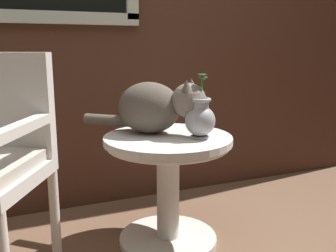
# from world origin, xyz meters

# --- Properties ---
(wicker_side_table) EXTENTS (0.63, 0.63, 0.56)m
(wicker_side_table) POSITION_xyz_m (0.10, 0.17, 0.38)
(wicker_side_table) COLOR silver
(wicker_side_table) RESTS_ON ground_plane
(cat) EXTENTS (0.53, 0.48, 0.28)m
(cat) POSITION_xyz_m (0.07, 0.25, 0.70)
(cat) COLOR brown
(cat) RESTS_ON wicker_side_table
(pewter_vase_with_ivy) EXTENTS (0.15, 0.15, 0.30)m
(pewter_vase_with_ivy) POSITION_xyz_m (0.23, 0.07, 0.66)
(pewter_vase_with_ivy) COLOR #99999E
(pewter_vase_with_ivy) RESTS_ON wicker_side_table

